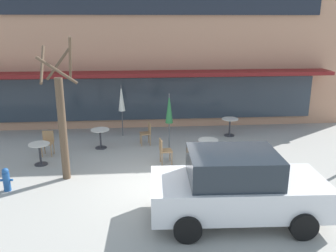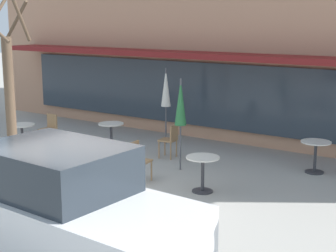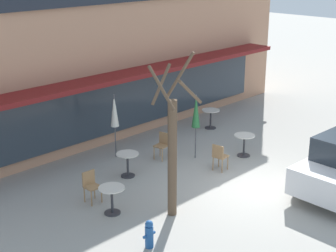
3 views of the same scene
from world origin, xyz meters
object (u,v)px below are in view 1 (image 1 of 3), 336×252
object	(u,v)px
cafe_table_by_tree	(208,146)
fire_hydrant	(6,179)
patio_umbrella_cream_folded	(169,109)
street_tree	(62,120)
cafe_table_streetside	(230,124)
cafe_chair_0	(48,141)
cafe_table_near_wall	(40,150)
cafe_table_mid_patio	(100,135)
patio_umbrella_green_folded	(122,98)
cafe_chair_2	(164,149)
cafe_chair_1	(147,132)
parked_sedan	(236,187)

from	to	relation	value
cafe_table_by_tree	fire_hydrant	xyz separation A→B (m)	(-6.23, -1.85, -0.16)
patio_umbrella_cream_folded	street_tree	distance (m)	4.06
cafe_table_streetside	cafe_chair_0	world-z (taller)	cafe_chair_0
cafe_table_near_wall	cafe_table_mid_patio	world-z (taller)	same
cafe_table_mid_patio	cafe_table_streetside	bearing A→B (deg)	11.89
cafe_table_near_wall	cafe_table_mid_patio	distance (m)	2.41
cafe_table_streetside	fire_hydrant	xyz separation A→B (m)	(-7.68, -4.54, -0.16)
patio_umbrella_cream_folded	street_tree	size ratio (longest dim) A/B	0.51
cafe_table_near_wall	patio_umbrella_green_folded	bearing A→B (deg)	48.50
cafe_table_streetside	cafe_chair_2	distance (m)	4.17
cafe_chair_0	cafe_table_by_tree	bearing A→B (deg)	-10.00
cafe_chair_1	street_tree	size ratio (longest dim) A/B	0.21
cafe_table_by_tree	cafe_table_mid_patio	world-z (taller)	same
cafe_table_streetside	street_tree	size ratio (longest dim) A/B	0.18
cafe_chair_1	cafe_table_mid_patio	bearing A→B (deg)	-171.47
patio_umbrella_cream_folded	cafe_chair_0	size ratio (longest dim) A/B	2.47
patio_umbrella_green_folded	cafe_chair_1	bearing A→B (deg)	-50.68
cafe_chair_0	cafe_table_near_wall	bearing A→B (deg)	-92.51
parked_sedan	patio_umbrella_green_folded	bearing A→B (deg)	113.56
patio_umbrella_cream_folded	cafe_chair_1	distance (m)	1.57
cafe_chair_1	cafe_chair_2	xyz separation A→B (m)	(0.52, -2.02, 0.00)
patio_umbrella_cream_folded	cafe_chair_0	bearing A→B (deg)	-179.09
cafe_table_mid_patio	cafe_chair_2	world-z (taller)	cafe_chair_2
street_tree	fire_hydrant	bearing A→B (deg)	-154.58
cafe_table_by_tree	patio_umbrella_cream_folded	bearing A→B (deg)	139.74
patio_umbrella_green_folded	fire_hydrant	bearing A→B (deg)	-122.42
cafe_chair_2	cafe_table_mid_patio	bearing A→B (deg)	142.90
cafe_table_by_tree	cafe_chair_2	xyz separation A→B (m)	(-1.57, -0.19, 0.01)
cafe_table_streetside	cafe_table_by_tree	size ratio (longest dim) A/B	1.00
cafe_table_streetside	fire_hydrant	bearing A→B (deg)	-149.41
street_tree	cafe_chair_0	bearing A→B (deg)	116.27
cafe_table_by_tree	cafe_chair_2	world-z (taller)	cafe_chair_2
patio_umbrella_cream_folded	cafe_chair_1	xyz separation A→B (m)	(-0.81, 0.76, -1.10)
parked_sedan	street_tree	xyz separation A→B (m)	(-4.61, 2.78, 1.00)
cafe_chair_0	street_tree	world-z (taller)	street_tree
cafe_chair_0	cafe_chair_2	distance (m)	4.33
cafe_chair_2	parked_sedan	distance (m)	4.01
cafe_table_streetside	parked_sedan	world-z (taller)	parked_sedan
cafe_table_streetside	fire_hydrant	world-z (taller)	cafe_table_streetside
cafe_table_by_tree	patio_umbrella_green_folded	bearing A→B (deg)	135.28
cafe_chair_0	street_tree	bearing A→B (deg)	-63.73
patio_umbrella_green_folded	cafe_chair_1	world-z (taller)	patio_umbrella_green_folded
patio_umbrella_green_folded	parked_sedan	xyz separation A→B (m)	(3.04, -6.96, -0.75)
cafe_chair_2	street_tree	distance (m)	3.52
cafe_table_by_tree	cafe_table_mid_patio	distance (m)	4.19
cafe_table_by_tree	fire_hydrant	bearing A→B (deg)	-163.45
cafe_chair_1	parked_sedan	bearing A→B (deg)	-70.54
cafe_table_by_tree	parked_sedan	size ratio (longest dim) A/B	0.18
cafe_chair_0	fire_hydrant	world-z (taller)	cafe_chair_0
cafe_chair_0	cafe_table_mid_patio	bearing A→B (deg)	16.83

